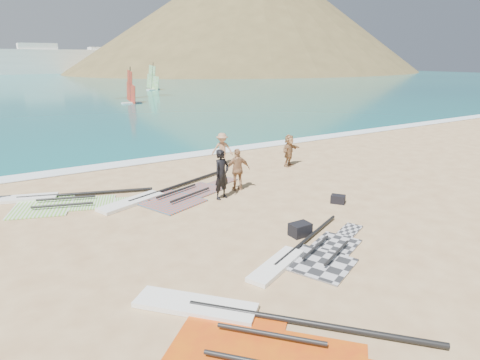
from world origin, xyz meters
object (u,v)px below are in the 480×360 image
gear_bag_far (338,199)px  beachgoer_back (238,170)px  rig_green (53,201)px  gear_bag_near (300,229)px  beachgoer_right (289,150)px  person_wetsuit (222,174)px  rig_grey (307,256)px  rig_orange (166,196)px  beachgoer_mid (222,149)px  rig_red (247,332)px

gear_bag_far → beachgoer_back: bearing=125.6°
rig_green → gear_bag_near: bearing=-31.6°
gear_bag_near → beachgoer_right: 8.39m
person_wetsuit → rig_grey: bearing=-111.2°
gear_bag_far → rig_green: bearing=147.8°
rig_orange → gear_bag_far: size_ratio=12.24×
gear_bag_near → rig_green: bearing=129.9°
rig_grey → person_wetsuit: person_wetsuit is taller
gear_bag_far → beachgoer_mid: beachgoer_mid is taller
rig_red → gear_bag_near: 4.95m
beachgoer_right → rig_red: bearing=-155.9°
rig_red → rig_orange: bearing=125.8°
gear_bag_near → rig_red: bearing=-142.2°
rig_orange → gear_bag_near: size_ratio=10.17×
rig_grey → rig_orange: 6.88m
rig_grey → rig_green: size_ratio=0.82×
rig_orange → gear_bag_far: 6.66m
rig_orange → person_wetsuit: size_ratio=3.26×
rig_orange → gear_bag_near: (2.21, -5.51, 0.15)m
gear_bag_near → rig_orange: bearing=111.9°
rig_grey → beachgoer_mid: beachgoer_mid is taller
rig_red → beachgoer_back: beachgoer_back is taller
rig_grey → beachgoer_back: size_ratio=2.89×
gear_bag_far → beachgoer_back: 4.18m
gear_bag_far → beachgoer_back: size_ratio=0.30×
rig_green → gear_bag_near: 9.47m
rig_red → gear_bag_far: 8.33m
rig_grey → beachgoer_right: 9.82m
rig_red → beachgoer_mid: beachgoer_mid is taller
beachgoer_right → rig_grey: bearing=-149.3°
rig_green → person_wetsuit: size_ratio=3.14×
gear_bag_far → person_wetsuit: 4.52m
beachgoer_right → beachgoer_back: bearing=-179.2°
rig_grey → rig_orange: size_ratio=0.79×
beachgoer_mid → beachgoer_back: beachgoer_back is taller
person_wetsuit → beachgoer_back: person_wetsuit is taller
person_wetsuit → beachgoer_back: (1.08, 0.57, -0.10)m
person_wetsuit → beachgoer_back: size_ratio=1.12×
gear_bag_far → person_wetsuit: (-3.47, 2.78, 0.82)m
rig_orange → gear_bag_far: gear_bag_far is taller
rig_red → gear_bag_far: gear_bag_far is taller
rig_green → gear_bag_far: bearing=-13.8°
rig_orange → beachgoer_mid: beachgoer_mid is taller
rig_orange → person_wetsuit: 2.41m
gear_bag_far → beachgoer_back: (-2.40, 3.35, 0.72)m
rig_green → beachgoer_mid: beachgoer_mid is taller
gear_bag_far → person_wetsuit: size_ratio=0.27×
rig_grey → beachgoer_right: beachgoer_right is taller
rig_orange → gear_bag_near: 5.94m
rig_green → beachgoer_back: beachgoer_back is taller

